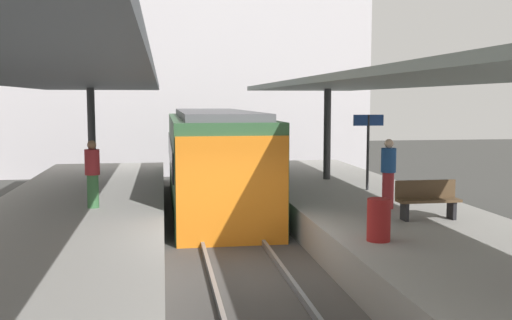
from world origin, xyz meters
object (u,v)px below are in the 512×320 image
platform_sign (368,135)px  commuter_train (214,160)px  passenger_far_end (92,173)px  passenger_mid_platform (388,173)px  platform_bench (427,198)px  litter_bin (379,220)px

platform_sign → commuter_train: bearing=152.8°
passenger_far_end → platform_sign: bearing=12.9°
platform_sign → passenger_mid_platform: size_ratio=1.30×
platform_bench → litter_bin: size_ratio=1.75×
commuter_train → passenger_far_end: size_ratio=6.29×
commuter_train → passenger_mid_platform: 6.43m
commuter_train → passenger_far_end: (-3.31, -3.97, 0.13)m
platform_bench → litter_bin: 2.54m
platform_bench → passenger_mid_platform: bearing=105.0°
platform_sign → litter_bin: (-1.95, -6.16, -1.22)m
platform_bench → platform_sign: size_ratio=0.63×
passenger_mid_platform → passenger_far_end: size_ratio=1.02×
commuter_train → passenger_mid_platform: size_ratio=6.14×
platform_sign → passenger_far_end: (-7.63, -1.75, -0.77)m
passenger_mid_platform → litter_bin: bearing=-114.1°
platform_sign → passenger_mid_platform: bearing=-100.1°
commuter_train → platform_bench: bearing=-57.7°
passenger_far_end → passenger_mid_platform: bearing=-9.8°
commuter_train → litter_bin: bearing=-74.2°
litter_bin → passenger_far_end: size_ratio=0.48×
platform_bench → commuter_train: bearing=122.3°
commuter_train → passenger_far_end: 5.17m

